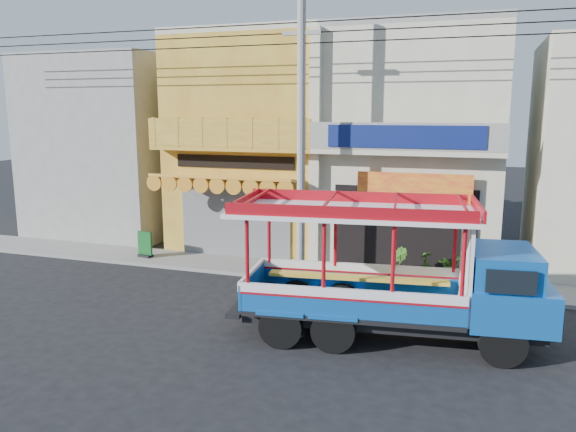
% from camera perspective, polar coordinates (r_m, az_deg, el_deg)
% --- Properties ---
extents(ground, '(90.00, 90.00, 0.00)m').
position_cam_1_polar(ground, '(14.86, 1.19, -10.37)').
color(ground, black).
rests_on(ground, ground).
extents(sidewalk, '(30.00, 2.00, 0.12)m').
position_cam_1_polar(sidewalk, '(18.50, 4.91, -5.95)').
color(sidewalk, slate).
rests_on(sidewalk, ground).
extents(shophouse_left, '(6.00, 7.50, 8.24)m').
position_cam_1_polar(shophouse_left, '(22.75, -2.43, 7.55)').
color(shophouse_left, '#B27627').
rests_on(shophouse_left, ground).
extents(shophouse_right, '(6.00, 6.75, 8.24)m').
position_cam_1_polar(shophouse_right, '(21.35, 12.91, 7.09)').
color(shophouse_right, '#B5AF94').
rests_on(shophouse_right, ground).
extents(party_pilaster, '(0.35, 0.30, 8.00)m').
position_cam_1_polar(party_pilaster, '(18.86, 2.75, 6.58)').
color(party_pilaster, '#B5AF94').
rests_on(party_pilaster, ground).
extents(filler_building_left, '(6.00, 6.00, 7.60)m').
position_cam_1_polar(filler_building_left, '(26.13, -16.99, 6.82)').
color(filler_building_left, gray).
rests_on(filler_building_left, ground).
extents(utility_pole, '(28.00, 0.26, 9.00)m').
position_cam_1_polar(utility_pole, '(17.28, 1.83, 9.65)').
color(utility_pole, gray).
rests_on(utility_pole, ground).
extents(songthaew_truck, '(7.41, 3.16, 3.35)m').
position_cam_1_polar(songthaew_truck, '(13.27, 12.48, -5.87)').
color(songthaew_truck, black).
rests_on(songthaew_truck, ground).
extents(green_sign, '(0.61, 0.36, 0.94)m').
position_cam_1_polar(green_sign, '(20.94, -14.32, -3.00)').
color(green_sign, black).
rests_on(green_sign, sidewalk).
extents(potted_plant_a, '(1.04, 1.07, 0.90)m').
position_cam_1_polar(potted_plant_a, '(18.19, 16.16, -4.96)').
color(potted_plant_a, '#284F16').
rests_on(potted_plant_a, sidewalk).
extents(potted_plant_b, '(0.63, 0.70, 1.06)m').
position_cam_1_polar(potted_plant_b, '(17.72, 11.18, -4.88)').
color(potted_plant_b, '#284F16').
rests_on(potted_plant_b, sidewalk).
extents(potted_plant_c, '(0.68, 0.68, 0.88)m').
position_cam_1_polar(potted_plant_c, '(18.32, 13.87, -4.78)').
color(potted_plant_c, '#284F16').
rests_on(potted_plant_c, sidewalk).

